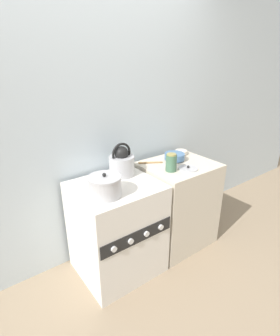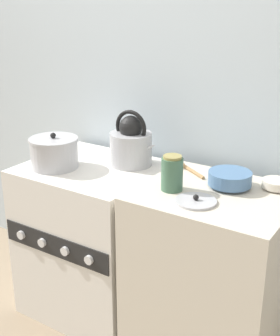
{
  "view_description": "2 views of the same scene",
  "coord_description": "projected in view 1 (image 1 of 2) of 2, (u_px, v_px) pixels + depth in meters",
  "views": [
    {
      "loc": [
        -0.96,
        -1.31,
        1.75
      ],
      "look_at": [
        0.23,
        0.28,
        0.93
      ],
      "focal_mm": 28.0,
      "sensor_mm": 36.0,
      "label": 1
    },
    {
      "loc": [
        1.42,
        -1.44,
        1.65
      ],
      "look_at": [
        0.27,
        0.33,
        0.87
      ],
      "focal_mm": 50.0,
      "sensor_mm": 36.0,
      "label": 2
    }
  ],
  "objects": [
    {
      "name": "kettle",
      "position": [
        122.0,
        163.0,
        2.22
      ],
      "size": [
        0.26,
        0.22,
        0.29
      ],
      "color": "#B2B2B7",
      "rests_on": "stove"
    },
    {
      "name": "counter",
      "position": [
        177.0,
        203.0,
        2.6
      ],
      "size": [
        0.66,
        0.58,
        0.85
      ],
      "color": "beige",
      "rests_on": "ground_plane"
    },
    {
      "name": "loose_pot_lid",
      "position": [
        188.0,
        168.0,
        2.32
      ],
      "size": [
        0.17,
        0.17,
        0.03
      ],
      "color": "#B2B2B7",
      "rests_on": "counter"
    },
    {
      "name": "storage_jar",
      "position": [
        171.0,
        163.0,
        2.26
      ],
      "size": [
        0.1,
        0.1,
        0.16
      ],
      "color": "#3F664C",
      "rests_on": "counter"
    },
    {
      "name": "stove",
      "position": [
        117.0,
        228.0,
        2.24
      ],
      "size": [
        0.67,
        0.63,
        0.83
      ],
      "color": "silver",
      "rests_on": "ground_plane"
    },
    {
      "name": "small_ceramic_bowl",
      "position": [
        181.0,
        152.0,
        2.68
      ],
      "size": [
        0.12,
        0.12,
        0.04
      ],
      "color": "beige",
      "rests_on": "counter"
    },
    {
      "name": "wooden_spoon",
      "position": [
        148.0,
        163.0,
        2.45
      ],
      "size": [
        0.21,
        0.15,
        0.02
      ],
      "color": "#A37A4C",
      "rests_on": "counter"
    },
    {
      "name": "wall_back",
      "position": [
        90.0,
        124.0,
        2.19
      ],
      "size": [
        7.0,
        0.06,
        2.5
      ],
      "color": "silver",
      "rests_on": "ground_plane"
    },
    {
      "name": "cooking_pot",
      "position": [
        105.0,
        186.0,
        1.88
      ],
      "size": [
        0.25,
        0.25,
        0.18
      ],
      "color": "#B2B2B7",
      "rests_on": "stove"
    },
    {
      "name": "enamel_bowl",
      "position": [
        175.0,
        156.0,
        2.5
      ],
      "size": [
        0.19,
        0.19,
        0.07
      ],
      "color": "#4C729E",
      "rests_on": "counter"
    },
    {
      "name": "ground_plane",
      "position": [
        138.0,
        288.0,
        2.17
      ],
      "size": [
        12.0,
        12.0,
        0.0
      ],
      "primitive_type": "plane",
      "color": "gray"
    }
  ]
}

